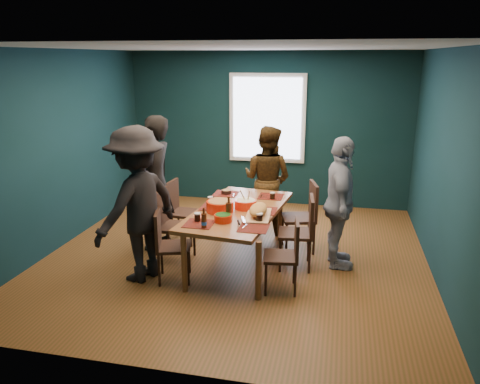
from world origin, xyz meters
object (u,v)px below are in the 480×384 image
Objects in this scene: dining_table at (238,214)px; person_right at (340,203)px; chair_right_far at (305,211)px; chair_right_mid at (303,227)px; chair_left_far at (178,207)px; person_far_left at (155,183)px; chair_left_mid at (169,220)px; bowl_herbs at (223,218)px; person_back at (267,179)px; chair_left_near at (167,240)px; person_near_left at (137,205)px; bowl_salad at (220,206)px; cutting_board at (258,211)px; bowl_dumpling at (246,204)px; chair_right_near at (288,250)px.

person_right reaches higher than dining_table.
chair_right_far reaches higher than chair_right_mid.
chair_left_far is 0.48× the size of person_far_left.
dining_table is 0.91m from chair_left_mid.
chair_left_mid reaches higher than bowl_herbs.
dining_table is 1.21× the size of person_right.
person_back reaches higher than chair_left_far.
person_back is (0.89, 1.94, 0.30)m from chair_left_near.
bowl_herbs is at bearing 121.75° from person_near_left.
chair_right_far reaches higher than dining_table.
bowl_salad is (0.86, 0.51, -0.11)m from person_near_left.
person_back is at bearing 111.49° from chair_right_mid.
person_back is 1.47m from bowl_salad.
person_back is at bearing 118.73° from chair_right_far.
cutting_board is (-0.52, -0.28, 0.27)m from chair_right_mid.
chair_left_far is at bearing -160.08° from person_near_left.
chair_right_mid is 2.10m from person_far_left.
person_far_left reaches higher than person_near_left.
chair_left_far is at bearing 138.56° from bowl_salad.
chair_right_mid is 1.07m from bowl_herbs.
person_back reaches higher than chair_left_near.
chair_left_near is at bearing -161.78° from chair_right_mid.
bowl_dumpling is at bearing -20.60° from chair_left_far.
chair_right_near is 2.50× the size of bowl_salad.
person_far_left is 2.62× the size of cutting_board.
chair_left_near is at bearing -155.35° from chair_right_far.
chair_right_mid is at bearing 4.48° from chair_left_mid.
cutting_board is at bearing -158.13° from chair_right_mid.
chair_right_far is at bearing 38.64° from bowl_dumpling.
bowl_herbs is (0.94, -1.06, 0.27)m from chair_left_far.
bowl_dumpling is (-0.63, 0.65, 0.31)m from chair_right_near.
bowl_dumpling is (0.09, 0.05, 0.13)m from dining_table.
person_near_left is 1.43m from cutting_board.
chair_right_near is at bearing 138.83° from person_right.
person_right reaches higher than chair_left_far.
chair_right_far is (1.71, 0.70, 0.01)m from chair_left_mid.
cutting_board reaches higher than chair_right_near.
chair_left_near is (0.29, -1.23, -0.01)m from chair_left_far.
person_far_left is (-2.04, -0.32, 0.37)m from chair_right_far.
person_far_left reaches higher than bowl_herbs.
cutting_board is (0.30, -0.23, 0.14)m from dining_table.
bowl_dumpling reaches higher than bowl_herbs.
chair_left_far is at bearing 73.55° from person_right.
bowl_salad reaches higher than chair_right_near.
person_right is 0.91× the size of person_near_left.
person_back is at bearing 134.02° from person_far_left.
chair_left_far is 3.21× the size of bowl_dumpling.
bowl_salad is (0.81, -0.71, 0.29)m from chair_left_far.
person_right reaches higher than chair_right_near.
person_back is 1.79m from bowl_herbs.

